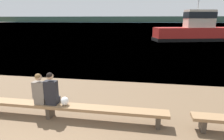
# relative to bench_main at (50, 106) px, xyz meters

# --- Properties ---
(water_surface) EXTENTS (240.00, 240.00, 0.00)m
(water_surface) POSITION_rel_bench_main_xyz_m (0.31, 123.89, -0.36)
(water_surface) COLOR teal
(water_surface) RESTS_ON ground
(far_shoreline) EXTENTS (600.00, 12.00, 4.80)m
(far_shoreline) POSITION_rel_bench_main_xyz_m (0.31, 174.93, 2.04)
(far_shoreline) COLOR #2D3D2D
(far_shoreline) RESTS_ON ground
(bench_main) EXTENTS (6.99, 0.42, 0.43)m
(bench_main) POSITION_rel_bench_main_xyz_m (0.00, 0.00, 0.00)
(bench_main) COLOR #8E6B47
(bench_main) RESTS_ON ground
(person_left) EXTENTS (0.37, 0.37, 0.94)m
(person_left) POSITION_rel_bench_main_xyz_m (-0.28, 0.00, 0.49)
(person_left) COLOR #70665B
(person_left) RESTS_ON bench_main
(person_right) EXTENTS (0.37, 0.37, 0.99)m
(person_right) POSITION_rel_bench_main_xyz_m (0.09, 0.00, 0.51)
(person_right) COLOR black
(person_right) RESTS_ON bench_main
(shopping_bag) EXTENTS (0.23, 0.24, 0.26)m
(shopping_bag) POSITION_rel_bench_main_xyz_m (0.49, -0.01, 0.20)
(shopping_bag) COLOR white
(shopping_bag) RESTS_ON bench_main
(tugboat_red) EXTENTS (11.30, 5.68, 6.61)m
(tugboat_red) POSITION_rel_bench_main_xyz_m (9.15, 23.69, 0.92)
(tugboat_red) COLOR red
(tugboat_red) RESTS_ON water_surface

